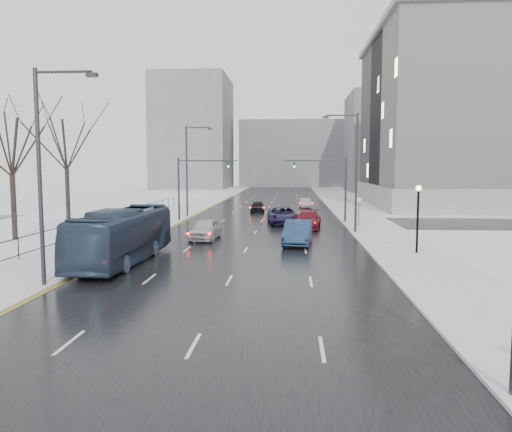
% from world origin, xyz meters
% --- Properties ---
extents(road, '(16.00, 150.00, 0.04)m').
position_xyz_m(road, '(0.00, 60.00, 0.02)').
color(road, black).
rests_on(road, ground).
extents(cross_road, '(130.00, 10.00, 0.04)m').
position_xyz_m(cross_road, '(0.00, 48.00, 0.02)').
color(cross_road, black).
rests_on(cross_road, ground).
extents(sidewalk_left, '(5.00, 150.00, 0.16)m').
position_xyz_m(sidewalk_left, '(-10.50, 60.00, 0.08)').
color(sidewalk_left, silver).
rests_on(sidewalk_left, ground).
extents(sidewalk_right, '(5.00, 150.00, 0.16)m').
position_xyz_m(sidewalk_right, '(10.50, 60.00, 0.08)').
color(sidewalk_right, silver).
rests_on(sidewalk_right, ground).
extents(park_strip, '(14.00, 150.00, 0.12)m').
position_xyz_m(park_strip, '(-20.00, 60.00, 0.06)').
color(park_strip, white).
rests_on(park_strip, ground).
extents(tree_park_d, '(8.75, 8.75, 12.50)m').
position_xyz_m(tree_park_d, '(-17.80, 34.00, 0.00)').
color(tree_park_d, black).
rests_on(tree_park_d, ground).
extents(tree_park_e, '(9.45, 9.45, 13.50)m').
position_xyz_m(tree_park_e, '(-18.20, 44.00, 0.00)').
color(tree_park_e, black).
rests_on(tree_park_e, ground).
extents(iron_fence, '(0.06, 70.00, 1.30)m').
position_xyz_m(iron_fence, '(-13.00, 30.00, 0.91)').
color(iron_fence, black).
rests_on(iron_fence, sidewalk_left).
extents(streetlight_r_mid, '(2.95, 0.25, 10.00)m').
position_xyz_m(streetlight_r_mid, '(8.17, 40.00, 5.62)').
color(streetlight_r_mid, '#2D2D33').
rests_on(streetlight_r_mid, ground).
extents(streetlight_l_near, '(2.95, 0.25, 10.00)m').
position_xyz_m(streetlight_l_near, '(-8.17, 20.00, 5.62)').
color(streetlight_l_near, '#2D2D33').
rests_on(streetlight_l_near, ground).
extents(streetlight_l_far, '(2.95, 0.25, 10.00)m').
position_xyz_m(streetlight_l_far, '(-8.17, 52.00, 5.62)').
color(streetlight_l_far, '#2D2D33').
rests_on(streetlight_l_far, ground).
extents(lamppost_r_mid, '(0.36, 0.36, 4.28)m').
position_xyz_m(lamppost_r_mid, '(11.00, 30.00, 2.94)').
color(lamppost_r_mid, black).
rests_on(lamppost_r_mid, sidewalk_right).
extents(mast_signal_right, '(6.10, 0.33, 6.50)m').
position_xyz_m(mast_signal_right, '(7.33, 48.00, 4.11)').
color(mast_signal_right, '#2D2D33').
rests_on(mast_signal_right, ground).
extents(mast_signal_left, '(6.10, 0.33, 6.50)m').
position_xyz_m(mast_signal_left, '(-7.33, 48.00, 4.11)').
color(mast_signal_left, '#2D2D33').
rests_on(mast_signal_left, ground).
extents(no_uturn_sign, '(0.60, 0.06, 2.70)m').
position_xyz_m(no_uturn_sign, '(9.20, 44.00, 2.30)').
color(no_uturn_sign, '#2D2D33').
rests_on(no_uturn_sign, sidewalk_right).
extents(bldg_far_right, '(24.00, 20.00, 22.00)m').
position_xyz_m(bldg_far_right, '(28.00, 115.00, 11.00)').
color(bldg_far_right, slate).
rests_on(bldg_far_right, ground).
extents(bldg_far_left, '(18.00, 22.00, 28.00)m').
position_xyz_m(bldg_far_left, '(-22.00, 125.00, 14.00)').
color(bldg_far_left, slate).
rests_on(bldg_far_left, ground).
extents(bldg_far_center, '(30.00, 18.00, 18.00)m').
position_xyz_m(bldg_far_center, '(4.00, 140.00, 9.00)').
color(bldg_far_center, slate).
rests_on(bldg_far_center, ground).
extents(bus, '(2.90, 11.35, 3.15)m').
position_xyz_m(bus, '(-6.74, 26.21, 1.61)').
color(bus, '#2C3C55').
rests_on(bus, road).
extents(sedan_center_near, '(2.13, 4.79, 1.60)m').
position_xyz_m(sedan_center_near, '(-3.50, 35.47, 0.84)').
color(sedan_center_near, '#BBB9BE').
rests_on(sedan_center_near, road).
extents(sedan_right_near, '(2.29, 5.37, 1.72)m').
position_xyz_m(sedan_right_near, '(3.50, 33.50, 0.90)').
color(sedan_right_near, navy).
rests_on(sedan_right_near, road).
extents(sedan_right_cross, '(3.40, 6.23, 1.65)m').
position_xyz_m(sedan_right_cross, '(2.24, 46.05, 0.87)').
color(sedan_right_cross, '#19133A').
rests_on(sedan_right_cross, road).
extents(sedan_right_far, '(2.84, 5.69, 1.59)m').
position_xyz_m(sedan_right_far, '(4.50, 42.90, 0.83)').
color(sedan_right_far, maroon).
rests_on(sedan_right_far, road).
extents(sedan_center_far, '(1.80, 4.13, 1.39)m').
position_xyz_m(sedan_center_far, '(-1.08, 58.32, 0.73)').
color(sedan_center_far, black).
rests_on(sedan_center_far, road).
extents(sedan_right_distant, '(1.69, 4.11, 1.32)m').
position_xyz_m(sedan_right_distant, '(4.85, 65.27, 0.70)').
color(sedan_right_distant, gray).
rests_on(sedan_right_distant, road).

